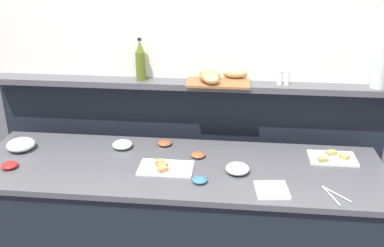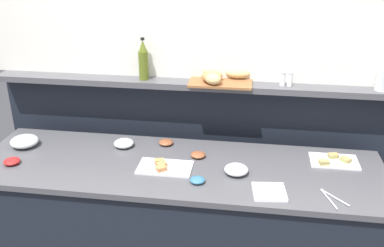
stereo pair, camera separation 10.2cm
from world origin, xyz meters
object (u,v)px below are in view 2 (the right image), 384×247
at_px(sandwich_platter_rear, 334,161).
at_px(condiment_bowl_teal, 197,180).
at_px(glass_bowl_large, 236,170).
at_px(glass_bowl_medium, 124,143).
at_px(olive_oil_bottle, 143,61).
at_px(pepper_shaker, 290,79).
at_px(condiment_bowl_cream, 166,142).
at_px(bread_basket, 218,77).
at_px(condiment_bowl_red, 12,161).
at_px(serving_tongs, 331,198).
at_px(condiment_bowl_dark, 198,155).
at_px(glass_bowl_small, 25,142).
at_px(napkin_stack, 269,192).
at_px(salt_shaker, 283,79).
at_px(sandwich_platter_front, 164,167).

bearing_deg(sandwich_platter_rear, condiment_bowl_teal, -155.86).
relative_size(sandwich_platter_rear, condiment_bowl_teal, 3.33).
xyz_separation_m(glass_bowl_large, glass_bowl_medium, (-0.73, 0.24, -0.00)).
bearing_deg(olive_oil_bottle, pepper_shaker, 0.07).
distance_m(condiment_bowl_cream, bread_basket, 0.54).
xyz_separation_m(condiment_bowl_red, serving_tongs, (1.82, -0.11, -0.01)).
bearing_deg(glass_bowl_medium, condiment_bowl_dark, -8.22).
bearing_deg(glass_bowl_small, napkin_stack, -12.04).
xyz_separation_m(salt_shaker, pepper_shaker, (0.04, 0.00, 0.00)).
xyz_separation_m(condiment_bowl_red, bread_basket, (1.16, 0.59, 0.39)).
xyz_separation_m(sandwich_platter_front, sandwich_platter_rear, (0.99, 0.22, 0.00)).
height_order(sandwich_platter_rear, glass_bowl_medium, glass_bowl_medium).
distance_m(glass_bowl_medium, pepper_shaker, 1.12).
bearing_deg(sandwich_platter_rear, condiment_bowl_dark, -176.00).
bearing_deg(olive_oil_bottle, condiment_bowl_teal, -55.02).
bearing_deg(condiment_bowl_cream, olive_oil_bottle, 131.50).
bearing_deg(pepper_shaker, napkin_stack, -99.10).
relative_size(glass_bowl_medium, condiment_bowl_red, 1.30).
relative_size(sandwich_platter_rear, condiment_bowl_red, 2.90).
height_order(condiment_bowl_cream, pepper_shaker, pepper_shaker).
relative_size(condiment_bowl_red, napkin_stack, 0.57).
bearing_deg(condiment_bowl_cream, glass_bowl_medium, -165.14).
relative_size(glass_bowl_small, serving_tongs, 0.98).
distance_m(glass_bowl_small, condiment_bowl_cream, 0.90).
bearing_deg(glass_bowl_small, glass_bowl_medium, 7.68).
xyz_separation_m(glass_bowl_small, condiment_bowl_red, (0.04, -0.23, -0.01)).
bearing_deg(bread_basket, olive_oil_bottle, -179.65).
bearing_deg(glass_bowl_small, condiment_bowl_cream, 9.81).
bearing_deg(sandwich_platter_rear, glass_bowl_medium, 179.39).
xyz_separation_m(pepper_shaker, bread_basket, (-0.45, 0.00, -0.01)).
distance_m(glass_bowl_large, glass_bowl_small, 1.37).
bearing_deg(condiment_bowl_red, sandwich_platter_front, 5.03).
bearing_deg(glass_bowl_medium, sandwich_platter_rear, -0.61).
bearing_deg(glass_bowl_large, condiment_bowl_teal, -148.80).
distance_m(salt_shaker, pepper_shaker, 0.04).
height_order(glass_bowl_large, pepper_shaker, pepper_shaker).
relative_size(condiment_bowl_dark, pepper_shaker, 1.03).
bearing_deg(glass_bowl_small, condiment_bowl_red, -80.21).
distance_m(condiment_bowl_dark, condiment_bowl_cream, 0.27).
bearing_deg(bread_basket, serving_tongs, -46.65).
xyz_separation_m(glass_bowl_small, pepper_shaker, (1.65, 0.36, 0.38)).
height_order(condiment_bowl_red, olive_oil_bottle, olive_oil_bottle).
relative_size(sandwich_platter_rear, glass_bowl_medium, 2.23).
height_order(condiment_bowl_red, salt_shaker, salt_shaker).
xyz_separation_m(glass_bowl_large, condiment_bowl_teal, (-0.20, -0.12, -0.01)).
bearing_deg(pepper_shaker, condiment_bowl_teal, -128.13).
height_order(napkin_stack, olive_oil_bottle, olive_oil_bottle).
bearing_deg(condiment_bowl_dark, salt_shaker, 35.03).
xyz_separation_m(glass_bowl_medium, pepper_shaker, (1.02, 0.27, 0.39)).
height_order(condiment_bowl_cream, condiment_bowl_red, condiment_bowl_red).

